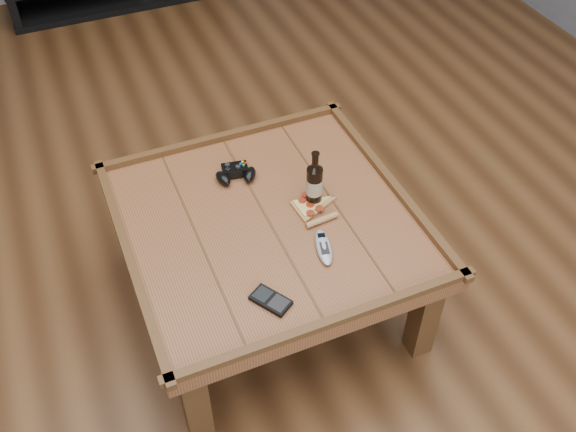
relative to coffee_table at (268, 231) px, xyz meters
name	(u,v)px	position (x,y,z in m)	size (l,w,h in m)	color
ground	(270,298)	(0.00, 0.00, -0.39)	(6.00, 6.00, 0.00)	#3E2411
coffee_table	(268,231)	(0.00, 0.00, 0.00)	(1.03, 1.03, 0.48)	brown
beer_bottle	(314,183)	(0.18, 0.02, 0.15)	(0.06, 0.06, 0.22)	black
game_controller	(236,174)	(-0.03, 0.25, 0.08)	(0.17, 0.13, 0.05)	black
pizza_slice	(312,208)	(0.16, -0.02, 0.07)	(0.15, 0.23, 0.02)	#B08B4C
smartphone	(271,300)	(-0.12, -0.34, 0.07)	(0.12, 0.14, 0.02)	black
remote_control	(324,247)	(0.12, -0.20, 0.07)	(0.09, 0.17, 0.02)	#9FA6AD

